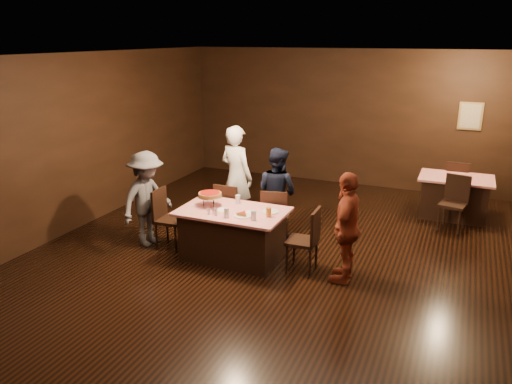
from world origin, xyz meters
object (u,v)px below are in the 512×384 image
Objects in this scene: main_table at (233,234)px; chair_far_right at (275,216)px; diner_white_jacket at (236,177)px; chair_far_left at (231,210)px; diner_grey_knit at (147,199)px; chair_end_left at (170,219)px; glass_amber at (269,212)px; chair_back_far at (456,184)px; diner_red_shirt at (347,227)px; plate_empty at (270,211)px; chair_end_right at (302,240)px; chair_back_near at (453,203)px; glass_front_left at (227,213)px; back_table at (454,197)px; diner_navy_hoodie at (277,192)px; glass_back at (238,200)px; pizza_stand at (210,195)px; glass_front_right at (254,215)px.

main_table is 0.85m from chair_far_right.
main_table is 1.46m from diner_white_jacket.
diner_grey_knit is at bearing 35.30° from chair_far_left.
glass_amber is (1.70, -0.05, 0.37)m from chair_end_left.
diner_red_shirt reaches higher than chair_back_far.
plate_empty is (0.95, -0.60, 0.30)m from chair_far_left.
chair_end_left is 1.00× the size of chair_end_right.
glass_amber is at bearing -79.20° from diner_grey_knit.
chair_far_right is at bearing -133.08° from chair_back_near.
glass_front_left is 1.00× the size of glass_amber.
diner_white_jacket is (-3.54, -2.00, 0.52)m from back_table.
glass_front_left is 0.60m from glass_amber.
diner_grey_knit is 2.05m from plate_empty.
diner_navy_hoodie is at bearing -53.24° from chair_end_left.
diner_navy_hoodie is (1.38, 1.14, 0.29)m from chair_end_left.
plate_empty is (-2.47, -3.71, 0.30)m from chair_back_far.
chair_back_far reaches higher than glass_back.
back_table is 3.78m from chair_end_right.
glass_front_left is (1.54, -0.25, 0.07)m from diner_grey_knit.
back_table is 5.25m from chair_end_left.
chair_end_left is at bearing 82.59° from diner_white_jacket.
diner_white_jacket is 1.22m from pizza_stand.
diner_navy_hoodie is (-0.82, 1.14, 0.29)m from chair_end_right.
chair_back_near is 0.53× the size of diner_white_jacket.
chair_back_far is (4.12, 3.86, 0.00)m from chair_end_left.
diner_red_shirt is at bearing 158.54° from chair_far_left.
chair_end_right is 0.62× the size of diner_grey_knit.
main_table is 4.21× the size of pizza_stand.
glass_back is (-0.50, 0.55, 0.00)m from glass_front_right.
chair_far_right and chair_end_right have the same top height.
diner_red_shirt is (1.34, -0.80, 0.30)m from chair_far_right.
diner_red_shirt is at bearing -10.97° from glass_back.
diner_white_jacket reaches higher than back_table.
chair_far_right is 0.90m from glass_amber.
main_table is 1.68× the size of chair_far_right.
plate_empty is at bearing -128.44° from back_table.
glass_front_left and glass_front_right have the same top height.
chair_end_right is at bearing -92.77° from chair_end_left.
glass_front_right is (0.40, 0.05, 0.00)m from glass_front_left.
main_table is 0.69m from plate_empty.
diner_white_jacket is 12.92× the size of glass_front_right.
chair_far_right reaches higher than glass_back.
chair_back_near is 1.00× the size of chair_back_far.
diner_navy_hoodie is 10.86× the size of glass_front_left.
diner_grey_knit reaches higher than back_table.
back_table is at bearing 51.56° from plate_empty.
glass_front_left is (-2.97, -2.86, 0.37)m from chair_back_near.
chair_far_right is 1.00× the size of chair_end_right.
plate_empty is (-0.55, 0.15, 0.30)m from chair_end_right.
chair_back_near is 1.30m from chair_back_far.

